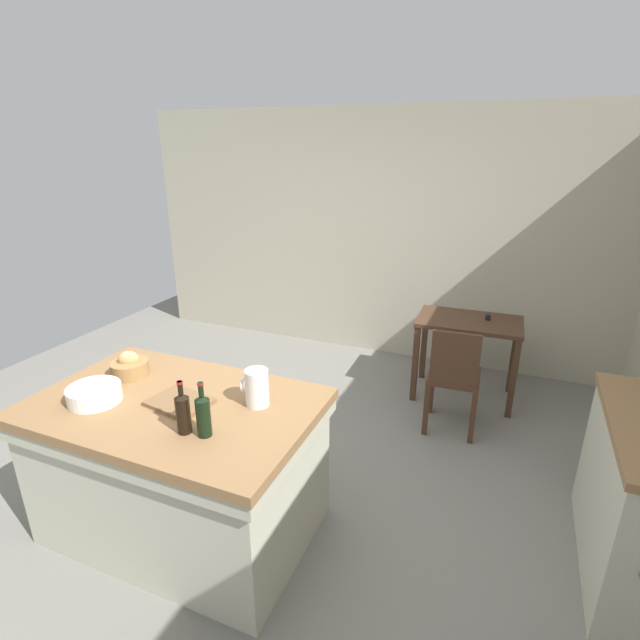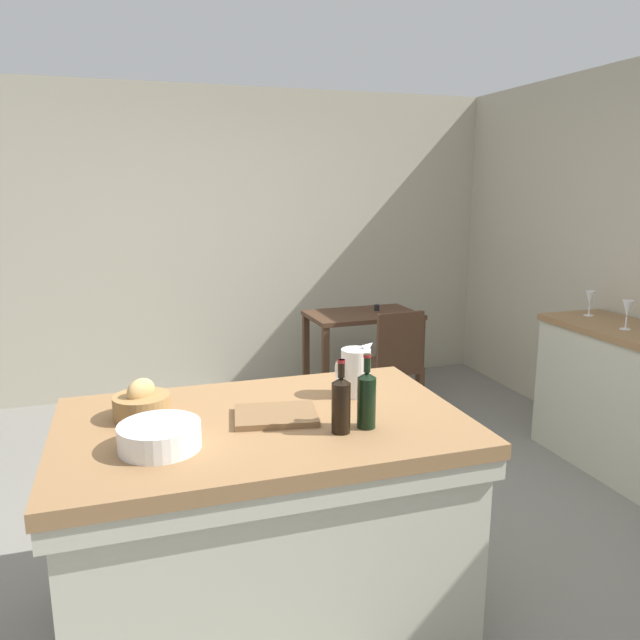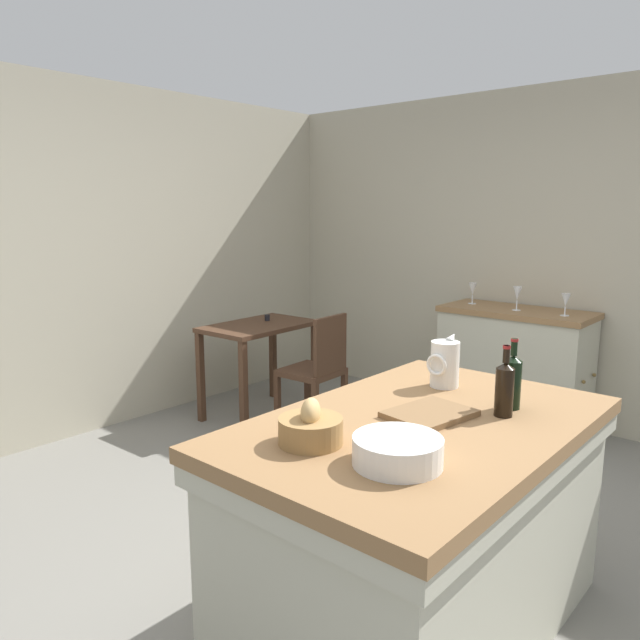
# 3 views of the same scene
# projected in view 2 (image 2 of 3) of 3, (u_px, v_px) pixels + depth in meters

# --- Properties ---
(ground_plane) EXTENTS (6.76, 6.76, 0.00)m
(ground_plane) POSITION_uv_depth(u_px,v_px,m) (285.00, 540.00, 3.14)
(ground_plane) COLOR slate
(wall_back) EXTENTS (5.32, 0.12, 2.60)m
(wall_back) POSITION_uv_depth(u_px,v_px,m) (208.00, 243.00, 5.28)
(wall_back) COLOR #B2AA93
(wall_back) RESTS_ON ground
(island_table) EXTENTS (1.60, 1.02, 0.88)m
(island_table) POSITION_uv_depth(u_px,v_px,m) (265.00, 511.00, 2.51)
(island_table) COLOR olive
(island_table) RESTS_ON ground
(side_cabinet) EXTENTS (0.52, 1.13, 0.92)m
(side_cabinet) POSITION_uv_depth(u_px,v_px,m) (622.00, 399.00, 3.87)
(side_cabinet) COLOR olive
(side_cabinet) RESTS_ON ground
(writing_desk) EXTENTS (0.92, 0.59, 0.81)m
(writing_desk) POSITION_uv_depth(u_px,v_px,m) (362.00, 328.00, 5.06)
(writing_desk) COLOR #472D1E
(writing_desk) RESTS_ON ground
(wooden_chair) EXTENTS (0.42, 0.42, 0.92)m
(wooden_chair) POSITION_uv_depth(u_px,v_px,m) (392.00, 364.00, 4.48)
(wooden_chair) COLOR #472D1E
(wooden_chair) RESTS_ON ground
(pitcher) EXTENTS (0.17, 0.13, 0.25)m
(pitcher) POSITION_uv_depth(u_px,v_px,m) (355.00, 372.00, 2.68)
(pitcher) COLOR white
(pitcher) RESTS_ON island_table
(wash_bowl) EXTENTS (0.29, 0.29, 0.09)m
(wash_bowl) POSITION_uv_depth(u_px,v_px,m) (160.00, 436.00, 2.14)
(wash_bowl) COLOR white
(wash_bowl) RESTS_ON island_table
(bread_basket) EXTENTS (0.22, 0.22, 0.16)m
(bread_basket) POSITION_uv_depth(u_px,v_px,m) (142.00, 404.00, 2.43)
(bread_basket) COLOR olive
(bread_basket) RESTS_ON island_table
(cutting_board) EXTENTS (0.36, 0.30, 0.02)m
(cutting_board) POSITION_uv_depth(u_px,v_px,m) (276.00, 415.00, 2.43)
(cutting_board) COLOR brown
(cutting_board) RESTS_ON island_table
(wine_bottle_dark) EXTENTS (0.07, 0.07, 0.29)m
(wine_bottle_dark) POSITION_uv_depth(u_px,v_px,m) (367.00, 398.00, 2.32)
(wine_bottle_dark) COLOR black
(wine_bottle_dark) RESTS_ON island_table
(wine_bottle_amber) EXTENTS (0.07, 0.07, 0.28)m
(wine_bottle_amber) POSITION_uv_depth(u_px,v_px,m) (341.00, 403.00, 2.27)
(wine_bottle_amber) COLOR black
(wine_bottle_amber) RESTS_ON island_table
(wine_glass_left) EXTENTS (0.07, 0.07, 0.18)m
(wine_glass_left) POSITION_uv_depth(u_px,v_px,m) (627.00, 310.00, 3.71)
(wine_glass_left) COLOR white
(wine_glass_left) RESTS_ON side_cabinet
(wine_glass_middle) EXTENTS (0.07, 0.07, 0.17)m
(wine_glass_middle) POSITION_uv_depth(u_px,v_px,m) (590.00, 299.00, 4.11)
(wine_glass_middle) COLOR white
(wine_glass_middle) RESTS_ON side_cabinet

